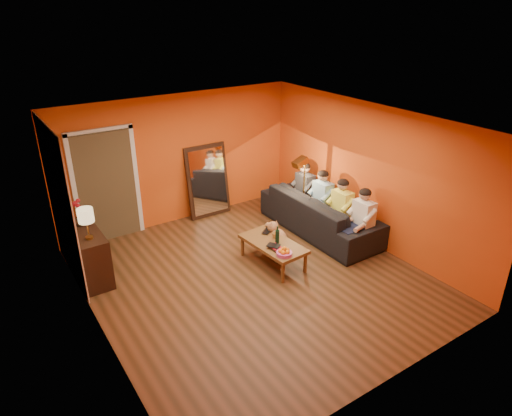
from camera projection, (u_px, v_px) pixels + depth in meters
room_shell at (242, 199)px, 7.30m from camera, size 5.00×5.50×2.60m
white_accent at (60, 205)px, 7.10m from camera, size 0.02×1.90×2.58m
doorway_recess at (105, 185)px, 8.52m from camera, size 1.06×0.30×2.10m
door_jamb_left at (75, 194)px, 8.14m from camera, size 0.08×0.06×2.20m
door_jamb_right at (136, 181)px, 8.71m from camera, size 0.08×0.06×2.20m
door_header at (98, 130)px, 7.98m from camera, size 1.22×0.06×0.08m
mirror_frame at (208, 181)px, 9.52m from camera, size 0.92×0.27×1.51m
mirror_glass at (209, 181)px, 9.49m from camera, size 0.78×0.21×1.35m
sideboard at (88, 254)px, 7.44m from camera, size 0.44×1.18×0.85m
table_lamp at (87, 224)px, 6.93m from camera, size 0.24×0.24×0.51m
sofa at (320, 213)px, 8.95m from camera, size 2.65×1.04×0.77m
coffee_table at (273, 253)px, 7.90m from camera, size 0.71×1.26×0.42m
floor_lamp at (304, 193)px, 9.03m from camera, size 0.31×0.26×1.44m
dog at (278, 238)px, 8.19m from camera, size 0.34×0.53×0.61m
person_far_left at (363, 220)px, 8.16m from camera, size 0.70×0.44×1.22m
person_mid_left at (342, 209)px, 8.58m from camera, size 0.70×0.44×1.22m
person_mid_right at (322, 200)px, 9.00m from camera, size 0.70×0.44×1.22m
person_far_right at (305, 191)px, 9.41m from camera, size 0.70×0.44×1.22m
fruit_bowl at (284, 251)px, 7.39m from camera, size 0.26×0.26×0.16m
wine_bottle at (277, 235)px, 7.73m from camera, size 0.07×0.07×0.31m
tumbler at (275, 235)px, 7.94m from camera, size 0.11×0.11×0.10m
laptop at (270, 231)px, 8.16m from camera, size 0.36×0.33×0.02m
book_lower at (271, 249)px, 7.56m from camera, size 0.18×0.24×0.02m
book_mid at (271, 248)px, 7.57m from camera, size 0.16×0.22×0.02m
book_upper at (272, 248)px, 7.54m from camera, size 0.24×0.26×0.02m
vase at (79, 220)px, 7.41m from camera, size 0.17×0.17×0.18m
flowers at (77, 205)px, 7.30m from camera, size 0.17×0.17×0.48m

